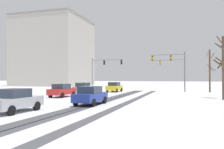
{
  "coord_description": "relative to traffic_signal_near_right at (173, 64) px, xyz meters",
  "views": [
    {
      "loc": [
        9.26,
        -5.84,
        2.37
      ],
      "look_at": [
        0.0,
        24.64,
        2.8
      ],
      "focal_mm": 37.88,
      "sensor_mm": 36.0,
      "label": 1
    }
  ],
  "objects": [
    {
      "name": "office_building_far_left_block",
      "position": [
        -36.0,
        24.57,
        5.56
      ],
      "size": [
        19.21,
        19.09,
        20.34
      ],
      "color": "#B2ADA3",
      "rests_on": "ground"
    },
    {
      "name": "wheel_track_right_lane",
      "position": [
        -3.42,
        -15.61,
        -4.61
      ],
      "size": [
        0.81,
        38.72,
        0.01
      ],
      "primitive_type": "cube",
      "color": "#4C4C51",
      "rests_on": "ground"
    },
    {
      "name": "sidewalk_kerb_right",
      "position": [
        3.26,
        -17.37,
        -4.56
      ],
      "size": [
        4.0,
        38.72,
        0.12
      ],
      "primitive_type": "cube",
      "color": "white",
      "rests_on": "ground"
    },
    {
      "name": "car_yellow_cab_lead",
      "position": [
        -9.43,
        -1.14,
        -3.8
      ],
      "size": [
        1.99,
        4.18,
        1.62
      ],
      "color": "yellow",
      "rests_on": "ground"
    },
    {
      "name": "traffic_signal_far_left",
      "position": [
        -14.61,
        7.92,
        0.06
      ],
      "size": [
        6.94,
        0.52,
        6.5
      ],
      "color": "slate",
      "rests_on": "ground"
    },
    {
      "name": "wheel_track_left_lane",
      "position": [
        -5.66,
        -15.61,
        -4.61
      ],
      "size": [
        0.75,
        38.72,
        0.01
      ],
      "primitive_type": "cube",
      "color": "#4C4C51",
      "rests_on": "ground"
    },
    {
      "name": "car_red_third",
      "position": [
        -12.65,
        -13.08,
        -3.8
      ],
      "size": [
        2.01,
        4.19,
        1.62
      ],
      "color": "red",
      "rests_on": "ground"
    },
    {
      "name": "bare_tree_sidewalk_mid",
      "position": [
        5.77,
        -11.31,
        -0.9
      ],
      "size": [
        2.0,
        2.01,
        7.04
      ],
      "color": "brown",
      "rests_on": "ground"
    },
    {
      "name": "bare_tree_sidewalk_far",
      "position": [
        5.72,
        1.89,
        -1.02
      ],
      "size": [
        1.46,
        1.57,
        6.95
      ],
      "color": "#4C3828",
      "rests_on": "ground"
    },
    {
      "name": "car_grey_second",
      "position": [
        -12.83,
        -6.29,
        -3.8
      ],
      "size": [
        1.94,
        4.15,
        1.62
      ],
      "color": "slate",
      "rests_on": "ground"
    },
    {
      "name": "wheel_track_center",
      "position": [
        -6.49,
        -15.61,
        -4.61
      ],
      "size": [
        1.09,
        38.72,
        0.01
      ],
      "primitive_type": "cube",
      "color": "#4C4C51",
      "rests_on": "ground"
    },
    {
      "name": "car_blue_fourth",
      "position": [
        -6.15,
        -19.78,
        -3.8
      ],
      "size": [
        1.96,
        4.16,
        1.62
      ],
      "color": "#233899",
      "rests_on": "ground"
    },
    {
      "name": "traffic_signal_far_right",
      "position": [
        -0.17,
        11.92,
        -0.12
      ],
      "size": [
        7.17,
        0.49,
        6.5
      ],
      "color": "slate",
      "rests_on": "ground"
    },
    {
      "name": "traffic_signal_near_right",
      "position": [
        0.0,
        0.0,
        0.0
      ],
      "size": [
        5.45,
        0.43,
        6.5
      ],
      "color": "slate",
      "rests_on": "ground"
    },
    {
      "name": "car_silver_fifth",
      "position": [
        -9.4,
        -25.51,
        -3.8
      ],
      "size": [
        1.97,
        4.17,
        1.62
      ],
      "color": "#B7BABF",
      "rests_on": "ground"
    }
  ]
}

